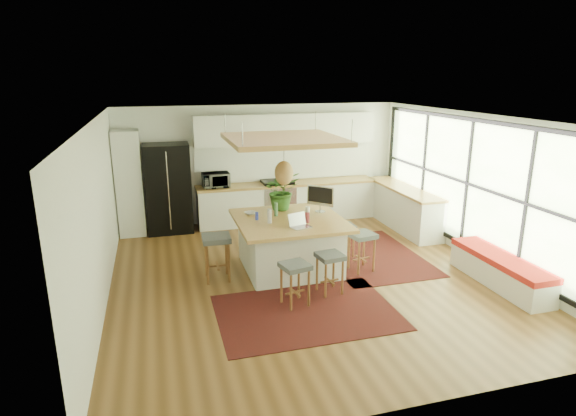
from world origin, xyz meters
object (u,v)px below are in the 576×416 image
object	(u,v)px
stool_near_left	(295,283)
laptop	(301,221)
island_plant	(282,194)
stool_right_front	(361,251)
monitor	(320,198)
microwave	(216,178)
fridge	(168,190)
stool_near_right	(330,272)
stool_left_side	(217,259)
stool_right_back	(344,238)
island	(289,244)

from	to	relation	value
stool_near_left	laptop	bearing A→B (deg)	67.57
stool_near_left	island_plant	size ratio (longest dim) A/B	0.92
stool_right_front	monitor	size ratio (longest dim) A/B	1.31
stool_near_left	microwave	world-z (taller)	microwave
laptop	island_plant	bearing A→B (deg)	72.94
monitor	microwave	size ratio (longest dim) A/B	0.90
island_plant	fridge	bearing A→B (deg)	132.91
fridge	stool_near_left	world-z (taller)	fridge
fridge	stool_near_right	bearing A→B (deg)	-58.43
island_plant	laptop	bearing A→B (deg)	-89.42
stool_left_side	island_plant	bearing A→B (deg)	29.23
stool_right_back	stool_left_side	xyz separation A→B (m)	(-2.47, -0.42, 0.00)
stool_right_back	monitor	size ratio (longest dim) A/B	1.18
fridge	monitor	size ratio (longest dim) A/B	3.65
laptop	microwave	bearing A→B (deg)	88.58
monitor	stool_right_back	bearing A→B (deg)	50.29
fridge	stool_near_right	xyz separation A→B (m)	(2.30, -3.89, -0.57)
microwave	monitor	bearing A→B (deg)	-60.61
laptop	monitor	xyz separation A→B (m)	(0.62, 0.79, 0.14)
stool_left_side	microwave	bearing A→B (deg)	82.43
island	stool_right_front	bearing A→B (deg)	-19.63
island	stool_near_left	xyz separation A→B (m)	(-0.30, -1.37, -0.11)
monitor	island_plant	size ratio (longest dim) A/B	0.73
stool_near_right	stool_left_side	bearing A→B (deg)	148.48
island	island_plant	distance (m)	0.98
stool_near_left	monitor	xyz separation A→B (m)	(0.97, 1.63, 0.83)
stool_near_left	stool_right_back	size ratio (longest dim) A/B	1.07
stool_near_right	monitor	distance (m)	1.65
island	monitor	distance (m)	1.02
stool_left_side	stool_right_back	bearing A→B (deg)	9.76
stool_left_side	laptop	size ratio (longest dim) A/B	2.25
stool_right_back	laptop	world-z (taller)	laptop
island	stool_right_front	distance (m)	1.28
stool_right_front	monitor	distance (m)	1.21
monitor	microwave	bearing A→B (deg)	166.97
stool_left_side	laptop	distance (m)	1.57
stool_near_right	stool_left_side	xyz separation A→B (m)	(-1.64, 1.01, 0.00)
monitor	microwave	distance (m)	2.97
island	microwave	size ratio (longest dim) A/B	3.14
stool_near_left	stool_right_front	distance (m)	1.77
monitor	island	bearing A→B (deg)	-113.35
stool_near_right	microwave	world-z (taller)	microwave
stool_near_right	island_plant	world-z (taller)	island_plant
stool_near_left	stool_left_side	xyz separation A→B (m)	(-1.00, 1.25, 0.00)
fridge	laptop	bearing A→B (deg)	-57.72
island_plant	stool_left_side	bearing A→B (deg)	-150.77
stool_near_right	stool_right_front	distance (m)	1.10
microwave	stool_right_front	bearing A→B (deg)	-59.31
stool_near_right	fridge	bearing A→B (deg)	120.55
stool_right_front	laptop	xyz separation A→B (m)	(-1.15, -0.09, 0.70)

